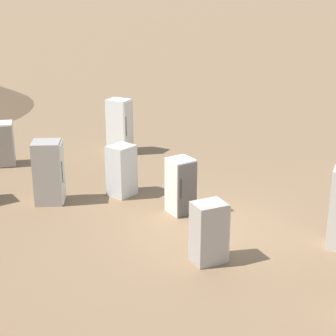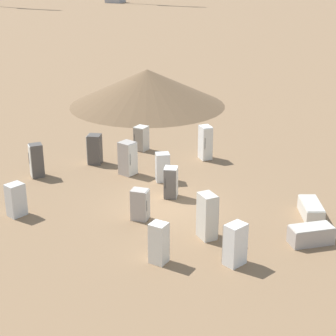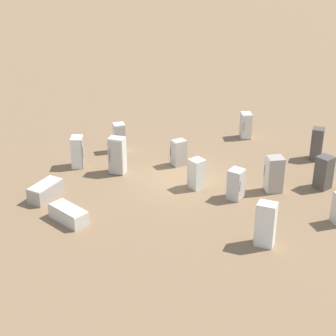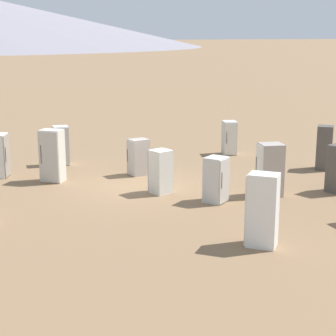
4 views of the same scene
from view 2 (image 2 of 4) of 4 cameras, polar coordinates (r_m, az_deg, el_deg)
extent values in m
plane|color=#846647|center=(25.90, 0.03, -3.94)|extent=(1000.00, 1000.00, 0.00)
cone|color=brown|center=(42.56, -2.12, 8.17)|extent=(11.76, 11.76, 2.75)
cube|color=silver|center=(26.60, 0.29, -1.46)|extent=(0.73, 0.73, 1.51)
cube|color=#56514C|center=(26.31, 0.18, -1.73)|extent=(0.58, 0.17, 1.45)
cylinder|color=#2D2D2D|center=(26.28, -0.29, -1.58)|extent=(0.02, 0.02, 0.53)
cube|color=#A89E93|center=(24.48, -2.89, -3.72)|extent=(0.74, 0.63, 1.40)
cube|color=#BCB7AD|center=(24.37, -2.08, -3.83)|extent=(0.09, 0.55, 1.35)
cylinder|color=#2D2D2D|center=(24.16, -2.16, -3.88)|extent=(0.02, 0.02, 0.49)
cube|color=beige|center=(32.98, -2.72, 3.04)|extent=(0.75, 0.79, 1.44)
cube|color=gray|center=(32.69, -3.07, 2.86)|extent=(0.64, 0.13, 1.38)
cylinder|color=#2D2D2D|center=(32.76, -3.44, 3.03)|extent=(0.02, 0.02, 0.50)
cube|color=#A89E93|center=(23.38, 14.33, -6.63)|extent=(1.88, 1.67, 0.72)
cube|color=beige|center=(23.21, 14.41, -5.80)|extent=(1.81, 1.60, 0.04)
cube|color=silver|center=(28.47, -0.56, 0.09)|extent=(0.90, 0.87, 1.48)
cube|color=#BCB7AD|center=(28.77, -0.65, 0.32)|extent=(0.59, 0.37, 1.42)
cylinder|color=#2D2D2D|center=(28.80, -0.18, 0.50)|extent=(0.02, 0.02, 0.52)
cube|color=silver|center=(25.66, -15.22, -3.14)|extent=(0.80, 0.88, 1.51)
cube|color=silver|center=(25.84, -14.52, -2.90)|extent=(0.54, 0.24, 1.45)
cylinder|color=#2D2D2D|center=(25.67, -14.23, -2.85)|extent=(0.02, 0.02, 0.53)
cube|color=#4C4742|center=(31.05, -7.44, 1.91)|extent=(0.83, 0.83, 1.65)
cube|color=silver|center=(31.15, -8.09, 1.94)|extent=(0.20, 0.65, 1.58)
cylinder|color=#2D2D2D|center=(31.35, -8.03, 2.22)|extent=(0.02, 0.02, 0.58)
cube|color=#4C4742|center=(29.75, -13.19, 0.75)|extent=(0.87, 0.87, 1.77)
cube|color=silver|center=(29.70, -13.82, 0.66)|extent=(0.43, 0.44, 1.70)
cylinder|color=#2D2D2D|center=(29.86, -13.96, 0.94)|extent=(0.02, 0.02, 0.62)
cube|color=#A89E93|center=(29.35, -4.14, 1.00)|extent=(0.92, 0.89, 1.77)
cube|color=silver|center=(29.10, -3.57, 0.83)|extent=(0.23, 0.66, 1.70)
cylinder|color=#2D2D2D|center=(28.88, -3.86, 0.85)|extent=(0.02, 0.02, 0.62)
cube|color=white|center=(31.52, 3.81, 2.59)|extent=(0.92, 0.93, 1.92)
cube|color=silver|center=(31.18, 4.10, 2.38)|extent=(0.44, 0.40, 1.84)
cylinder|color=#2D2D2D|center=(31.05, 3.79, 2.49)|extent=(0.02, 0.02, 0.67)
cube|color=silver|center=(21.16, -0.95, -7.62)|extent=(0.68, 0.65, 1.63)
cube|color=#BCB7AD|center=(21.39, -0.52, -7.28)|extent=(0.58, 0.13, 1.56)
cylinder|color=#2D2D2D|center=(21.28, 0.01, -7.20)|extent=(0.02, 0.02, 0.57)
cube|color=white|center=(21.18, 6.85, -7.71)|extent=(0.84, 0.94, 1.66)
cube|color=gray|center=(21.35, 6.24, -7.43)|extent=(0.36, 0.68, 1.59)
cylinder|color=#2D2D2D|center=(21.51, 6.68, -6.97)|extent=(0.02, 0.02, 0.58)
cube|color=beige|center=(25.65, 14.32, -4.14)|extent=(1.43, 2.02, 0.63)
cube|color=beige|center=(25.52, 14.39, -3.47)|extent=(1.37, 1.94, 0.04)
cube|color=beige|center=(22.87, 3.99, -4.91)|extent=(0.97, 0.96, 1.94)
cube|color=#BCB7AD|center=(23.01, 4.65, -4.76)|extent=(0.59, 0.54, 1.86)
cylinder|color=#2D2D2D|center=(22.76, 5.08, -4.80)|extent=(0.02, 0.02, 0.68)
camera|label=1|loc=(17.87, -31.48, 2.25)|focal=60.00mm
camera|label=3|loc=(44.23, 27.40, 21.38)|focal=60.00mm
camera|label=4|loc=(39.89, 20.86, 11.70)|focal=60.00mm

